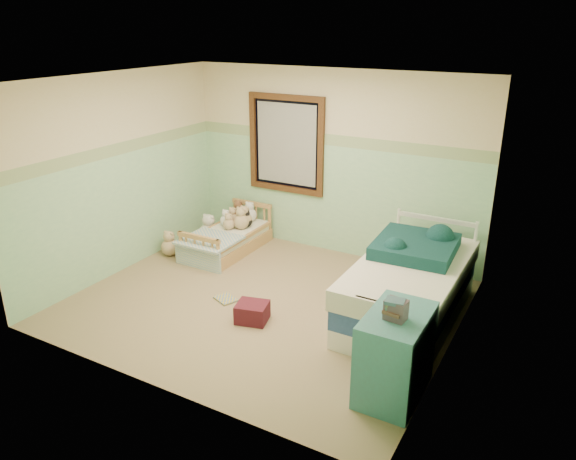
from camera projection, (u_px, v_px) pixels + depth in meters
The scene contains 31 objects.
floor at pixel (264, 303), 6.35m from camera, with size 4.20×3.60×0.02m, color #9B8760.
ceiling at pixel (260, 79), 5.44m from camera, with size 4.20×3.60×0.02m, color silver.
wall_back at pixel (333, 164), 7.36m from camera, with size 4.20×0.04×2.50m, color beige.
wall_front at pixel (145, 259), 4.43m from camera, with size 4.20×0.04×2.50m, color beige.
wall_left at pixel (120, 174), 6.85m from camera, with size 0.04×3.60×2.50m, color beige.
wall_right at pixel (460, 235), 4.94m from camera, with size 0.04×3.60×2.50m, color beige.
wainscot_mint at pixel (331, 199), 7.53m from camera, with size 4.20×0.01×1.50m, color #87BF97.
border_strip at pixel (333, 140), 7.23m from camera, with size 4.20×0.01×0.15m, color #58835A.
window_frame at pixel (286, 144), 7.57m from camera, with size 1.16×0.06×1.36m, color black.
window_blinds at pixel (286, 144), 7.58m from camera, with size 0.92×0.01×1.12m, color #B5B5B3.
toddler_bed_frame at pixel (228, 245), 7.73m from camera, with size 0.67×1.34×0.17m, color #9E723C.
toddler_mattress at pixel (228, 235), 7.68m from camera, with size 0.61×1.28×0.12m, color silver.
patchwork_quilt at pixel (209, 240), 7.31m from camera, with size 0.73×0.67×0.03m, color #6A9BC5.
plush_bed_brown at pixel (238, 213), 8.10m from camera, with size 0.20×0.20×0.20m, color brown.
plush_bed_white at pixel (250, 215), 8.01m from camera, with size 0.20×0.20×0.20m, color white.
plush_bed_tan at pixel (233, 218), 7.90m from camera, with size 0.17×0.17×0.17m, color tan.
plush_bed_dark at pixel (246, 221), 7.80m from camera, with size 0.18×0.18×0.18m, color black.
plush_floor_cream at pixel (209, 232), 8.04m from camera, with size 0.28×0.28×0.28m, color silver.
plush_floor_tan at pixel (170, 247), 7.57m from camera, with size 0.24×0.24×0.24m, color tan.
twin_bed_frame at pixel (407, 309), 5.98m from camera, with size 0.99×1.98×0.22m, color white.
twin_boxspring at pixel (408, 291), 5.90m from camera, with size 0.99×1.98×0.22m, color navy.
twin_mattress at pixel (410, 272), 5.82m from camera, with size 1.03×2.02×0.22m, color white.
teal_blanket at pixel (415, 246), 6.02m from camera, with size 0.84×0.89×0.14m, color #0A272C.
dresser at pixel (395, 355), 4.67m from camera, with size 0.49×0.78×0.78m, color #3F747B.
book_stack at pixel (396, 310), 4.43m from camera, with size 0.17×0.13×0.17m, color brown.
red_pillow at pixel (252, 312), 5.92m from camera, with size 0.33×0.29×0.21m, color maroon.
floor_book at pixel (226, 299), 6.39m from camera, with size 0.25×0.20×0.02m, color gold.
extra_plush_0 at pixel (245, 220), 7.80m from camera, with size 0.21×0.21×0.21m, color tan.
extra_plush_1 at pixel (241, 222), 7.71m from camera, with size 0.22×0.22×0.22m, color tan.
extra_plush_2 at pixel (229, 224), 7.70m from camera, with size 0.16×0.16×0.16m, color tan.
extra_plush_3 at pixel (226, 220), 7.83m from camera, with size 0.17×0.17×0.17m, color white.
Camera 1 is at (2.99, -4.76, 3.06)m, focal length 34.10 mm.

